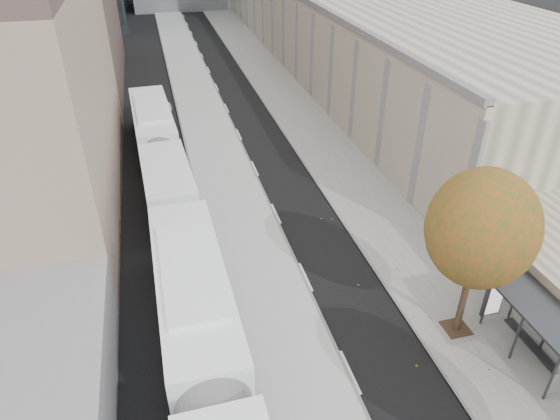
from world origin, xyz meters
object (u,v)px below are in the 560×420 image
object	(u,v)px
bus_far	(159,148)
distant_car	(154,100)
bus_near	(209,380)
bus_shelter	(543,316)

from	to	relation	value
bus_far	distant_car	bearing A→B (deg)	86.70
bus_far	distant_car	xyz separation A→B (m)	(0.12, 12.51, -0.93)
bus_near	distant_car	world-z (taller)	bus_near
bus_far	distant_car	world-z (taller)	bus_far
bus_near	bus_shelter	bearing A→B (deg)	-3.55
bus_far	bus_shelter	bearing A→B (deg)	-59.01
bus_shelter	distant_car	bearing A→B (deg)	112.27
bus_shelter	bus_far	world-z (taller)	bus_far
bus_shelter	distant_car	world-z (taller)	bus_shelter
bus_near	distant_car	distance (m)	32.27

